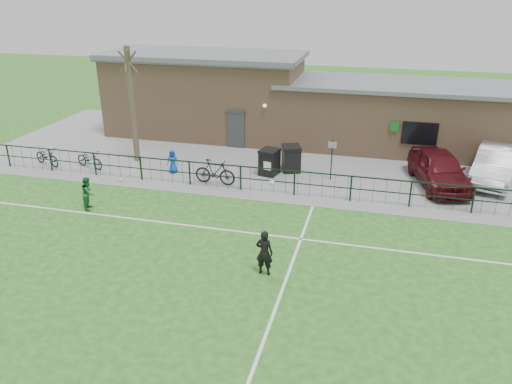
% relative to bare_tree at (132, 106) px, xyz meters
% --- Properties ---
extents(ground, '(90.00, 90.00, 0.00)m').
position_rel_bare_tree_xyz_m(ground, '(8.00, -10.50, -3.00)').
color(ground, '#245B1A').
rests_on(ground, ground).
extents(paving_strip, '(34.00, 13.00, 0.02)m').
position_rel_bare_tree_xyz_m(paving_strip, '(8.00, 3.00, -2.99)').
color(paving_strip, gray).
rests_on(paving_strip, ground).
extents(pitch_line_touch, '(28.00, 0.10, 0.01)m').
position_rel_bare_tree_xyz_m(pitch_line_touch, '(8.00, -2.70, -3.00)').
color(pitch_line_touch, white).
rests_on(pitch_line_touch, ground).
extents(pitch_line_mid, '(28.00, 0.10, 0.01)m').
position_rel_bare_tree_xyz_m(pitch_line_mid, '(8.00, -6.50, -3.00)').
color(pitch_line_mid, white).
rests_on(pitch_line_mid, ground).
extents(pitch_line_perp, '(0.10, 16.00, 0.01)m').
position_rel_bare_tree_xyz_m(pitch_line_perp, '(10.00, -10.50, -3.00)').
color(pitch_line_perp, white).
rests_on(pitch_line_perp, ground).
extents(perimeter_fence, '(28.00, 0.10, 1.20)m').
position_rel_bare_tree_xyz_m(perimeter_fence, '(8.00, -2.50, -2.40)').
color(perimeter_fence, black).
rests_on(perimeter_fence, ground).
extents(bare_tree, '(0.30, 0.30, 6.00)m').
position_rel_bare_tree_xyz_m(bare_tree, '(0.00, 0.00, 0.00)').
color(bare_tree, '#4A3D2D').
rests_on(bare_tree, ground).
extents(wheelie_bin_left, '(1.12, 1.18, 1.25)m').
position_rel_bare_tree_xyz_m(wheelie_bin_left, '(8.29, 0.49, -2.35)').
color(wheelie_bin_left, black).
rests_on(wheelie_bin_left, paving_strip).
extents(wheelie_bin_right, '(0.99, 1.07, 1.22)m').
position_rel_bare_tree_xyz_m(wheelie_bin_right, '(7.33, -0.24, -2.37)').
color(wheelie_bin_right, black).
rests_on(wheelie_bin_right, paving_strip).
extents(sign_post, '(0.08, 0.08, 2.00)m').
position_rel_bare_tree_xyz_m(sign_post, '(10.37, -0.16, -1.98)').
color(sign_post, black).
rests_on(sign_post, paving_strip).
extents(car_maroon, '(3.06, 5.18, 1.65)m').
position_rel_bare_tree_xyz_m(car_maroon, '(15.34, 0.33, -2.15)').
color(car_maroon, '#450C12').
rests_on(car_maroon, paving_strip).
extents(car_silver, '(3.10, 5.27, 1.64)m').
position_rel_bare_tree_xyz_m(car_silver, '(18.02, 1.65, -2.16)').
color(car_silver, '#B8BAC0').
rests_on(car_silver, paving_strip).
extents(bicycle_a, '(1.94, 1.22, 0.96)m').
position_rel_bare_tree_xyz_m(bicycle_a, '(-4.22, -1.81, -2.50)').
color(bicycle_a, black).
rests_on(bicycle_a, paving_strip).
extents(bicycle_c, '(1.89, 1.13, 0.94)m').
position_rel_bare_tree_xyz_m(bicycle_c, '(-1.84, -1.63, -2.51)').
color(bicycle_c, black).
rests_on(bicycle_c, paving_strip).
extents(bicycle_d, '(2.04, 0.69, 1.21)m').
position_rel_bare_tree_xyz_m(bicycle_d, '(5.13, -2.12, -2.38)').
color(bicycle_d, black).
rests_on(bicycle_d, paving_strip).
extents(spectator_child, '(0.62, 0.43, 1.20)m').
position_rel_bare_tree_xyz_m(spectator_child, '(2.60, -1.22, -2.38)').
color(spectator_child, '#134EB5').
rests_on(spectator_child, paving_strip).
extents(goalkeeper_kick, '(0.93, 3.64, 2.01)m').
position_rel_bare_tree_xyz_m(goalkeeper_kick, '(9.21, -9.06, -2.17)').
color(goalkeeper_kick, black).
rests_on(goalkeeper_kick, ground).
extents(outfield_player, '(0.73, 0.82, 1.42)m').
position_rel_bare_tree_xyz_m(outfield_player, '(0.84, -6.03, -2.29)').
color(outfield_player, '#1C6332').
rests_on(outfield_player, ground).
extents(ball_ground, '(0.20, 0.20, 0.20)m').
position_rel_bare_tree_xyz_m(ball_ground, '(0.62, -3.00, -2.90)').
color(ball_ground, white).
rests_on(ball_ground, ground).
extents(clubhouse, '(24.25, 5.40, 4.96)m').
position_rel_bare_tree_xyz_m(clubhouse, '(7.12, 6.00, -0.78)').
color(clubhouse, '#A6815D').
rests_on(clubhouse, ground).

